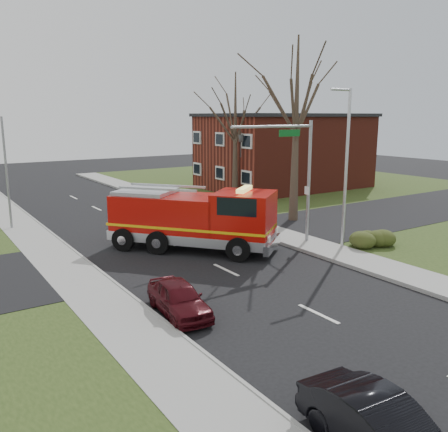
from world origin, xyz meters
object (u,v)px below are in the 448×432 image
parked_car_maroon (179,298)px  parked_car_gray (382,430)px  traffic_signal_mast (292,161)px  fire_engine (195,220)px

parked_car_maroon → parked_car_gray: bearing=-83.7°
traffic_signal_mast → fire_engine: bearing=152.5°
traffic_signal_mast → parked_car_gray: traffic_signal_mast is taller
traffic_signal_mast → parked_car_gray: (-9.41, -13.54, -4.04)m
fire_engine → parked_car_gray: fire_engine is taller
traffic_signal_mast → parked_car_maroon: size_ratio=1.89×
traffic_signal_mast → fire_engine: size_ratio=0.79×
traffic_signal_mast → fire_engine: traffic_signal_mast is taller
traffic_signal_mast → parked_car_maroon: (-9.41, -4.70, -4.09)m
traffic_signal_mast → parked_car_gray: bearing=-124.8°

